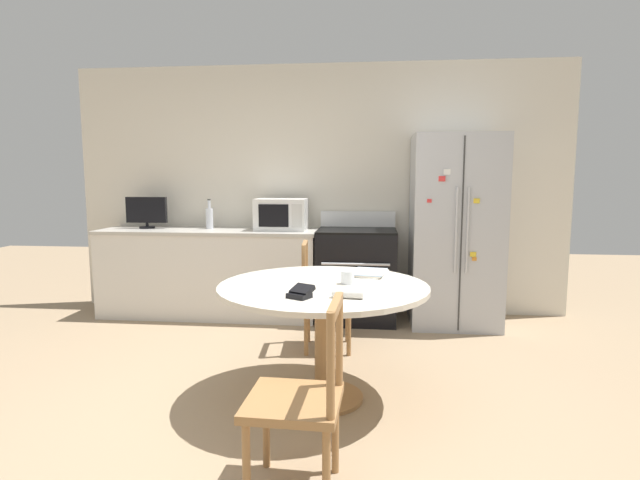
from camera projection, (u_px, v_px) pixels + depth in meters
name	position (u px, v px, depth m)	size (l,w,h in m)	color
ground_plane	(267.00, 427.00, 2.88)	(14.00, 14.00, 0.00)	#9E8466
back_wall	(317.00, 190.00, 5.33)	(5.20, 0.10, 2.60)	silver
kitchen_counter	(210.00, 272.00, 5.19)	(2.25, 0.64, 0.90)	silver
refrigerator	(455.00, 231.00, 4.82)	(0.83, 0.73, 1.83)	#B2B5BA
oven_range	(357.00, 274.00, 5.01)	(0.78, 0.68, 1.08)	black
microwave	(281.00, 214.00, 5.07)	(0.51, 0.36, 0.32)	white
countertop_tv	(147.00, 211.00, 5.23)	(0.43, 0.16, 0.33)	black
counter_bottle	(209.00, 217.00, 5.20)	(0.08, 0.08, 0.31)	silver
dining_table	(323.00, 304.00, 3.17)	(1.33, 1.33, 0.76)	beige
dining_chair_far	(324.00, 298.00, 4.16)	(0.45, 0.45, 0.90)	#9E7042
dining_chair_near	(300.00, 401.00, 2.24)	(0.43, 0.43, 0.90)	#9E7042
candle_glass	(348.00, 278.00, 3.17)	(0.08, 0.08, 0.08)	silver
folded_napkin	(348.00, 294.00, 2.80)	(0.18, 0.07, 0.05)	silver
wallet	(301.00, 293.00, 2.81)	(0.17, 0.17, 0.07)	black
mail_stack	(369.00, 273.00, 3.48)	(0.30, 0.35, 0.02)	white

